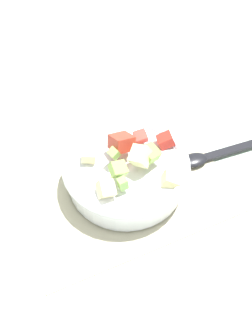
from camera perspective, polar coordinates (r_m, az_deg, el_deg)
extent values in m
plane|color=silver|center=(0.81, -1.05, -2.09)|extent=(2.40, 2.40, 0.00)
cube|color=#BCB299|center=(0.81, -1.05, -1.96)|extent=(0.40, 0.33, 0.01)
cylinder|color=white|center=(0.78, 0.00, -0.77)|extent=(0.22, 0.22, 0.06)
torus|color=white|center=(0.76, 0.00, 0.53)|extent=(0.24, 0.24, 0.02)
cube|color=red|center=(0.79, 5.55, 3.89)|extent=(0.04, 0.04, 0.03)
cube|color=beige|center=(0.70, -2.83, -2.92)|extent=(0.04, 0.04, 0.04)
cube|color=#93C160|center=(0.70, -0.47, -2.19)|extent=(0.02, 0.02, 0.02)
cube|color=#BC3828|center=(0.75, -0.64, 3.62)|extent=(0.05, 0.05, 0.05)
cube|color=red|center=(0.78, 2.03, 4.42)|extent=(0.03, 0.03, 0.02)
cube|color=#8CB74C|center=(0.74, 3.32, 2.04)|extent=(0.04, 0.04, 0.03)
cube|color=beige|center=(0.75, -5.28, 1.78)|extent=(0.03, 0.03, 0.02)
cube|color=beige|center=(0.73, 6.31, -1.82)|extent=(0.05, 0.04, 0.04)
cube|color=#93C160|center=(0.73, -1.60, 1.91)|extent=(0.03, 0.02, 0.03)
cube|color=#9EC656|center=(0.71, -1.12, -0.13)|extent=(0.03, 0.03, 0.03)
cube|color=beige|center=(0.73, 2.02, 1.71)|extent=(0.05, 0.05, 0.05)
ellipsoid|color=black|center=(0.84, 9.57, 1.12)|extent=(0.06, 0.04, 0.01)
cube|color=black|center=(0.89, 15.78, 2.80)|extent=(0.18, 0.03, 0.01)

